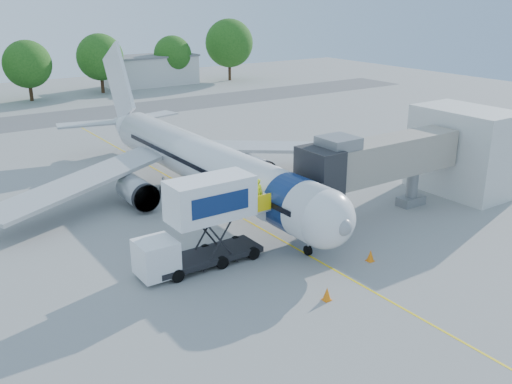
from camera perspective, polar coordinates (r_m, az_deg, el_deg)
ground at (r=43.84m, az=-2.70°, el=-1.88°), size 160.00×160.00×0.00m
guidance_line at (r=43.84m, az=-2.70°, el=-1.87°), size 0.15×70.00×0.01m
taxiway_strip at (r=81.32m, az=-18.66°, el=7.05°), size 120.00×10.00×0.01m
aircraft at (r=46.28m, az=-5.46°, el=3.05°), size 34.17×37.73×11.35m
jet_bridge at (r=42.08m, az=11.65°, el=3.06°), size 13.90×3.20×6.60m
terminal_stub at (r=50.18m, az=20.03°, el=3.90°), size 5.00×8.00×7.00m
catering_hiloader at (r=34.27m, az=-5.49°, el=-3.19°), size 8.60×2.44×5.50m
ground_tug at (r=30.19m, az=16.57°, el=-11.41°), size 4.12×2.72×1.52m
safety_cone_a at (r=36.35m, az=11.38°, el=-6.27°), size 0.48×0.48×0.76m
safety_cone_b at (r=31.62m, az=7.10°, el=-10.09°), size 0.48×0.48×0.77m
outbuilding_right at (r=106.94m, az=-10.46°, el=11.89°), size 16.40×7.40×5.30m
tree_d at (r=95.40m, az=-21.90°, el=11.78°), size 7.24×7.24×9.23m
tree_e at (r=99.54m, az=-15.33°, el=12.88°), size 7.60×7.60×9.70m
tree_f at (r=107.33m, az=-8.34°, el=13.43°), size 6.81×6.81×8.68m
tree_g at (r=110.86m, az=-2.70°, el=14.65°), size 8.95×8.95×11.41m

